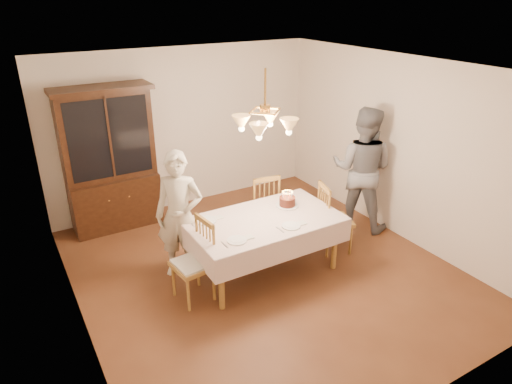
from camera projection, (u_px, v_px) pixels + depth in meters
ground at (264, 270)px, 6.00m from camera, size 5.00×5.00×0.00m
room_shell at (265, 157)px, 5.36m from camera, size 5.00×5.00×5.00m
dining_table at (264, 224)px, 5.72m from camera, size 1.90×1.10×0.76m
china_hutch at (110, 162)px, 6.75m from camera, size 1.38×0.54×2.16m
chair_far_side at (262, 208)px, 6.69m from camera, size 0.50×0.48×1.00m
chair_left_end at (193, 265)px, 5.29m from camera, size 0.47×0.49×1.00m
chair_right_end at (334, 221)px, 6.31m from camera, size 0.53×0.54×1.00m
elderly_woman at (180, 216)px, 5.62m from camera, size 0.72×0.68×1.66m
adult_in_grey at (362, 169)px, 6.76m from camera, size 1.11×1.16×1.88m
birthday_cake at (287, 202)px, 6.01m from camera, size 0.30×0.30×0.21m
place_setting_near_left at (238, 240)px, 5.20m from camera, size 0.38×0.23×0.02m
place_setting_near_right at (292, 226)px, 5.51m from camera, size 0.38×0.23×0.02m
place_setting_far_left at (207, 220)px, 5.64m from camera, size 0.42×0.27×0.02m
chandelier at (265, 124)px, 5.20m from camera, size 0.62×0.62×0.73m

